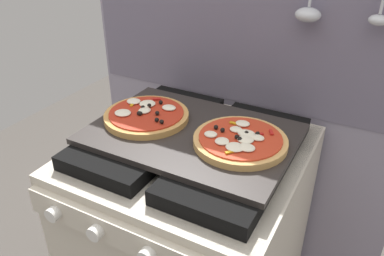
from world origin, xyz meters
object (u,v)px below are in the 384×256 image
(pizza_left, at_px, (146,115))
(pizza_right, at_px, (240,140))
(baking_tray, at_px, (192,134))
(stove, at_px, (192,254))

(pizza_left, xyz_separation_m, pizza_right, (0.29, -0.00, 0.00))
(pizza_left, bearing_deg, pizza_right, -0.24)
(baking_tray, bearing_deg, stove, -90.00)
(baking_tray, bearing_deg, pizza_right, -0.21)
(stove, distance_m, baking_tray, 0.46)
(stove, bearing_deg, pizza_right, 0.47)
(stove, height_order, baking_tray, baking_tray)
(stove, distance_m, pizza_left, 0.50)
(pizza_right, bearing_deg, baking_tray, 179.79)
(pizza_left, bearing_deg, stove, -0.90)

